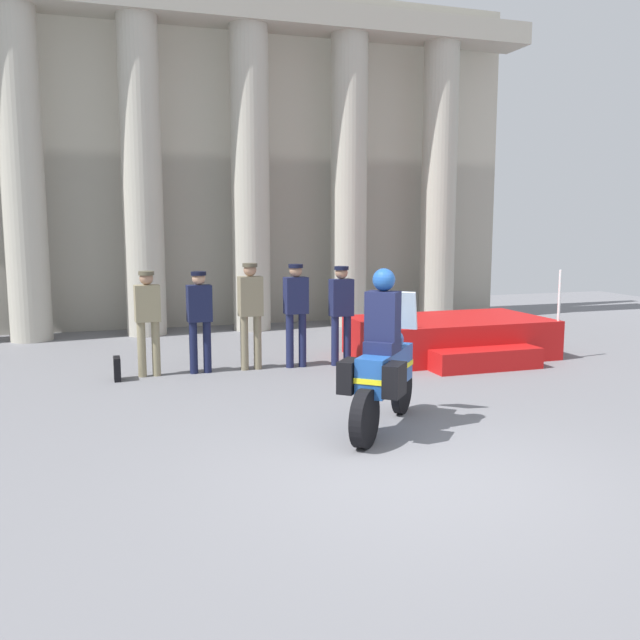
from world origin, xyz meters
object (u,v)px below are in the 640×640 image
object	(u,v)px
officer_in_row_4	(341,307)
motorcycle_with_rider	(383,364)
reviewing_stand	(452,338)
officer_in_row_3	(296,307)
officer_in_row_2	(250,307)
officer_in_row_1	(199,314)
briefcase_on_ground	(117,369)
officer_in_row_0	(148,315)

from	to	relation	value
officer_in_row_4	motorcycle_with_rider	xyz separation A→B (m)	(-0.81, -3.65, -0.20)
reviewing_stand	officer_in_row_3	distance (m)	2.99
reviewing_stand	officer_in_row_2	bearing A→B (deg)	178.83
officer_in_row_1	officer_in_row_2	distance (m)	0.83
reviewing_stand	officer_in_row_4	world-z (taller)	officer_in_row_4
officer_in_row_3	briefcase_on_ground	bearing A→B (deg)	-2.04
officer_in_row_2	motorcycle_with_rider	bearing A→B (deg)	97.31
briefcase_on_ground	officer_in_row_4	bearing A→B (deg)	0.00
officer_in_row_1	officer_in_row_3	distance (m)	1.59
officer_in_row_2	briefcase_on_ground	xyz separation A→B (m)	(-2.13, -0.12, -0.86)
officer_in_row_0	officer_in_row_1	xyz separation A→B (m)	(0.80, -0.01, -0.02)
reviewing_stand	officer_in_row_4	distance (m)	2.24
motorcycle_with_rider	officer_in_row_2	bearing A→B (deg)	51.76
officer_in_row_3	briefcase_on_ground	xyz separation A→B (m)	(-2.89, -0.07, -0.84)
officer_in_row_3	motorcycle_with_rider	size ratio (longest dim) A/B	0.91
motorcycle_with_rider	officer_in_row_3	bearing A→B (deg)	40.37
reviewing_stand	officer_in_row_3	bearing A→B (deg)	179.50
reviewing_stand	officer_in_row_3	xyz separation A→B (m)	(-2.91, 0.03, 0.69)
motorcycle_with_rider	briefcase_on_ground	world-z (taller)	motorcycle_with_rider
officer_in_row_3	briefcase_on_ground	size ratio (longest dim) A/B	4.80
officer_in_row_1	officer_in_row_2	size ratio (longest dim) A/B	0.93
reviewing_stand	officer_in_row_1	bearing A→B (deg)	179.03
officer_in_row_0	officer_in_row_1	world-z (taller)	officer_in_row_0
reviewing_stand	motorcycle_with_rider	world-z (taller)	motorcycle_with_rider
officer_in_row_4	officer_in_row_0	bearing A→B (deg)	-5.91
officer_in_row_4	motorcycle_with_rider	bearing A→B (deg)	73.97
officer_in_row_1	briefcase_on_ground	bearing A→B (deg)	1.91
officer_in_row_0	briefcase_on_ground	distance (m)	0.95
officer_in_row_1	briefcase_on_ground	distance (m)	1.52
reviewing_stand	motorcycle_with_rider	bearing A→B (deg)	-128.59
officer_in_row_0	officer_in_row_3	xyz separation A→B (m)	(2.39, -0.06, 0.04)
officer_in_row_1	reviewing_stand	bearing A→B (deg)	175.57
officer_in_row_3	officer_in_row_4	bearing A→B (deg)	171.25
officer_in_row_1	briefcase_on_ground	world-z (taller)	officer_in_row_1
officer_in_row_1	officer_in_row_4	xyz separation A→B (m)	(2.36, -0.12, 0.02)
reviewing_stand	officer_in_row_4	size ratio (longest dim) A/B	2.04
reviewing_stand	briefcase_on_ground	xyz separation A→B (m)	(-5.80, -0.05, -0.16)
officer_in_row_1	motorcycle_with_rider	bearing A→B (deg)	108.85
reviewing_stand	officer_in_row_1	size ratio (longest dim) A/B	2.09
reviewing_stand	officer_in_row_2	distance (m)	3.74
reviewing_stand	officer_in_row_4	xyz separation A→B (m)	(-2.14, -0.05, 0.65)
motorcycle_with_rider	officer_in_row_0	bearing A→B (deg)	72.84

